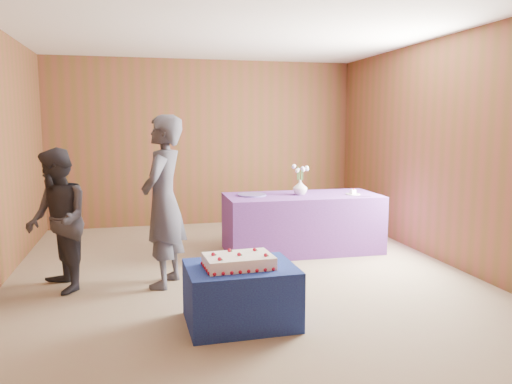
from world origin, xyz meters
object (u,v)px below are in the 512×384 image
object	(u,v)px
cake_table	(241,295)
sheet_cake	(239,261)
serving_table	(302,223)
guest_right	(57,221)
vase	(300,187)
guest_left	(163,202)

from	to	relation	value
cake_table	sheet_cake	world-z (taller)	sheet_cake
serving_table	sheet_cake	size ratio (longest dim) A/B	3.31
cake_table	guest_right	distance (m)	2.07
serving_table	vase	xyz separation A→B (m)	(-0.03, 0.01, 0.47)
guest_left	guest_right	bearing A→B (deg)	-70.72
cake_table	sheet_cake	bearing A→B (deg)	-128.03
vase	guest_right	xyz separation A→B (m)	(-2.84, -0.96, -0.13)
cake_table	sheet_cake	distance (m)	0.30
serving_table	sheet_cake	xyz separation A→B (m)	(-1.29, -2.20, 0.18)
serving_table	guest_right	distance (m)	3.05
sheet_cake	guest_left	bearing A→B (deg)	110.99
cake_table	guest_left	size ratio (longest dim) A/B	0.51
guest_left	vase	bearing A→B (deg)	141.96
cake_table	serving_table	bearing A→B (deg)	58.45
vase	guest_left	distance (m)	2.07
cake_table	vase	xyz separation A→B (m)	(1.24, 2.18, 0.60)
vase	serving_table	bearing A→B (deg)	-15.88
cake_table	guest_left	bearing A→B (deg)	114.78
sheet_cake	serving_table	bearing A→B (deg)	56.14
serving_table	sheet_cake	bearing A→B (deg)	-119.69
serving_table	cake_table	bearing A→B (deg)	-119.59
sheet_cake	guest_left	distance (m)	1.35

